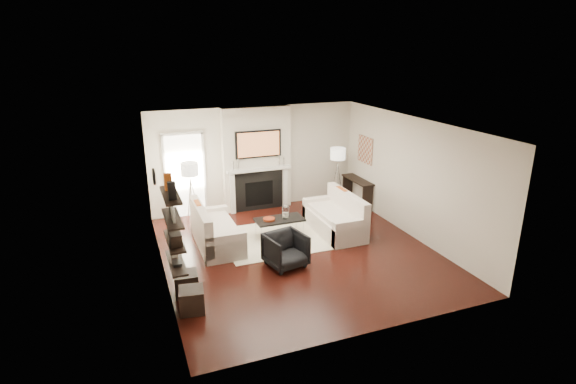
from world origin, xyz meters
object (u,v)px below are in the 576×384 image
object	(u,v)px
loveseat_left_base	(217,237)
coffee_table	(279,219)
ottoman_near	(186,283)
armchair	(286,249)
lamp_right_shade	(338,154)
loveseat_right_base	(334,223)
lamp_left_shade	(189,169)

from	to	relation	value
loveseat_left_base	coffee_table	distance (m)	1.45
loveseat_left_base	ottoman_near	world-z (taller)	loveseat_left_base
armchair	lamp_right_shade	size ratio (longest dim) A/B	1.85
coffee_table	lamp_right_shade	size ratio (longest dim) A/B	2.75
coffee_table	armchair	xyz separation A→B (m)	(-0.38, -1.42, -0.03)
coffee_table	ottoman_near	size ratio (longest dim) A/B	2.75
loveseat_right_base	ottoman_near	world-z (taller)	loveseat_right_base
loveseat_left_base	lamp_left_shade	distance (m)	1.77
loveseat_left_base	armchair	size ratio (longest dim) A/B	2.43
loveseat_right_base	lamp_right_shade	world-z (taller)	lamp_right_shade
armchair	loveseat_right_base	bearing A→B (deg)	23.15
loveseat_left_base	armchair	world-z (taller)	armchair
lamp_left_shade	ottoman_near	xyz separation A→B (m)	(-0.62, -2.99, -1.25)
armchair	lamp_right_shade	bearing A→B (deg)	35.44
loveseat_right_base	armchair	bearing A→B (deg)	-144.44
loveseat_right_base	lamp_left_shade	bearing A→B (deg)	154.45
loveseat_right_base	ottoman_near	distance (m)	3.97
lamp_left_shade	ottoman_near	size ratio (longest dim) A/B	1.00
lamp_left_shade	loveseat_left_base	bearing A→B (deg)	-75.10
lamp_right_shade	armchair	bearing A→B (deg)	-132.15
armchair	ottoman_near	distance (m)	2.05
lamp_left_shade	armchair	bearing A→B (deg)	-62.19
armchair	lamp_right_shade	world-z (taller)	lamp_right_shade
armchair	ottoman_near	size ratio (longest dim) A/B	1.85
coffee_table	lamp_left_shade	xyz separation A→B (m)	(-1.77, 1.21, 1.05)
loveseat_left_base	ottoman_near	distance (m)	2.01
ottoman_near	lamp_right_shade	bearing A→B (deg)	34.81
loveseat_left_base	lamp_right_shade	distance (m)	4.02
coffee_table	lamp_left_shade	bearing A→B (deg)	145.59
loveseat_right_base	lamp_left_shade	size ratio (longest dim) A/B	4.50
loveseat_right_base	lamp_right_shade	xyz separation A→B (m)	(0.87, 1.60, 1.24)
loveseat_right_base	coffee_table	size ratio (longest dim) A/B	1.64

